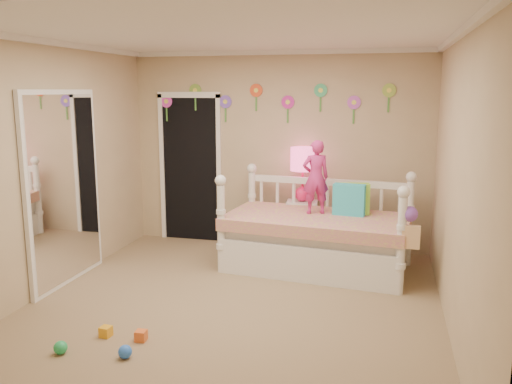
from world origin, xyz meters
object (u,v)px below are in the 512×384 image
(daybed, at_px, (317,221))
(child, at_px, (316,177))
(nightstand, at_px, (302,226))
(table_lamp, at_px, (303,166))

(daybed, relative_size, child, 2.44)
(nightstand, bearing_deg, table_lamp, 174.39)
(nightstand, bearing_deg, child, -72.33)
(daybed, bearing_deg, child, 116.69)
(daybed, relative_size, table_lamp, 3.03)
(child, relative_size, table_lamp, 1.24)
(daybed, xyz_separation_m, nightstand, (-0.28, 0.68, -0.25))
(nightstand, bearing_deg, daybed, -72.80)
(daybed, relative_size, nightstand, 3.22)
(daybed, xyz_separation_m, table_lamp, (-0.28, 0.68, 0.55))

